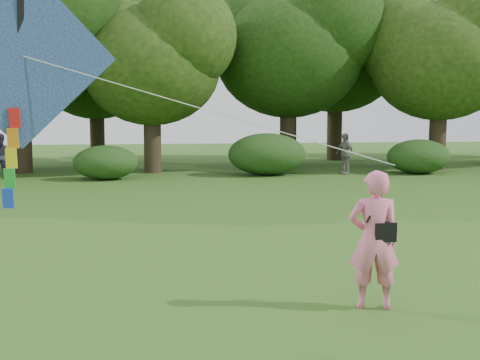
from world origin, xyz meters
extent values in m
plane|color=#265114|center=(0.00, 0.00, 0.00)|extent=(100.00, 100.00, 0.00)
imported|color=pink|center=(0.49, -0.72, 0.95)|extent=(0.78, 0.61, 1.89)
imported|color=#262531|center=(-8.23, 17.77, 0.95)|extent=(1.08, 0.93, 1.90)
imported|color=gray|center=(6.56, 17.67, 0.94)|extent=(0.83, 1.19, 1.87)
cube|color=black|center=(0.61, -0.75, 1.06)|extent=(0.30, 0.20, 0.26)
cylinder|color=black|center=(0.49, -0.76, 1.43)|extent=(0.33, 0.14, 0.47)
cube|color=#2840AD|center=(-4.10, -0.20, 3.38)|extent=(2.37, 0.55, 2.41)
cube|color=black|center=(-4.10, -0.17, 3.38)|extent=(0.23, 0.47, 2.19)
cylinder|color=white|center=(-1.68, -0.49, 2.67)|extent=(4.84, 0.58, 1.44)
cube|color=red|center=(-4.20, -0.18, 2.59)|extent=(0.14, 0.06, 0.26)
cube|color=orange|center=(-4.23, -0.18, 2.33)|extent=(0.14, 0.06, 0.26)
cube|color=yellow|center=(-4.26, -0.18, 2.07)|extent=(0.14, 0.06, 0.26)
cube|color=green|center=(-4.29, -0.18, 1.81)|extent=(0.14, 0.06, 0.26)
cube|color=blue|center=(-4.32, -0.18, 1.55)|extent=(0.14, 0.06, 0.26)
cylinder|color=#3A2D1E|center=(-8.00, 21.00, 1.92)|extent=(0.88, 0.88, 3.85)
ellipsoid|color=#1E3F11|center=(-8.00, 21.00, 6.05)|extent=(8.00, 8.00, 6.80)
cylinder|color=#3A2D1E|center=(-2.00, 20.00, 1.57)|extent=(0.80, 0.80, 3.15)
ellipsoid|color=#1E3F11|center=(-2.00, 20.00, 4.91)|extent=(6.40, 6.40, 5.44)
cylinder|color=#3A2D1E|center=(5.00, 22.00, 1.84)|extent=(0.86, 0.86, 3.67)
ellipsoid|color=#1E3F11|center=(5.00, 22.00, 5.76)|extent=(7.60, 7.60, 6.46)
cylinder|color=#3A2D1E|center=(12.00, 19.50, 1.72)|extent=(0.83, 0.83, 3.43)
ellipsoid|color=#1E3F11|center=(12.00, 19.50, 5.30)|extent=(6.80, 6.80, 5.78)
cylinder|color=#3A2D1E|center=(-5.00, 27.50, 1.75)|extent=(0.84, 0.84, 3.50)
ellipsoid|color=#1E3F11|center=(-5.00, 27.50, 5.43)|extent=(7.00, 7.00, 5.95)
cylinder|color=#3A2D1E|center=(9.00, 26.50, 2.01)|extent=(0.90, 0.90, 4.02)
ellipsoid|color=#1E3F11|center=(9.00, 26.50, 6.17)|extent=(7.80, 7.80, 6.63)
ellipsoid|color=#264919|center=(-4.00, 17.10, 0.71)|extent=(2.66, 2.09, 1.42)
ellipsoid|color=#264919|center=(3.00, 17.90, 0.94)|extent=(3.50, 2.75, 1.88)
ellipsoid|color=#264919|center=(10.00, 17.40, 0.79)|extent=(2.94, 2.31, 1.58)
cube|color=olive|center=(4.97, 6.33, 0.00)|extent=(0.14, 0.12, 0.01)
cube|color=olive|center=(1.78, 10.36, 0.00)|extent=(0.12, 0.08, 0.01)
cube|color=olive|center=(-0.65, 9.27, 0.00)|extent=(0.13, 0.09, 0.01)
cube|color=olive|center=(5.02, 7.88, 0.00)|extent=(0.14, 0.13, 0.01)
camera|label=1|loc=(-2.63, -8.31, 2.60)|focal=45.00mm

